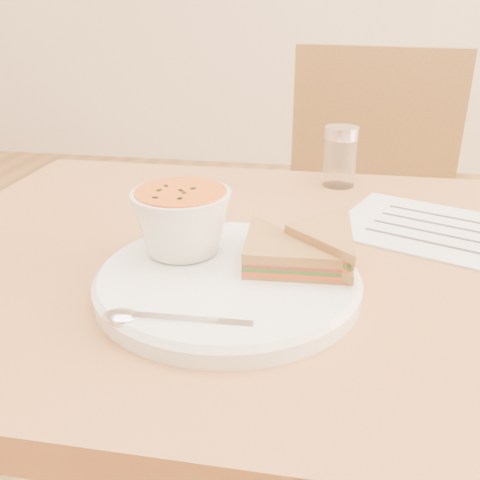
% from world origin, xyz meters
% --- Properties ---
extents(dining_table, '(1.00, 0.70, 0.75)m').
position_xyz_m(dining_table, '(0.00, 0.00, 0.38)').
color(dining_table, '#97582E').
rests_on(dining_table, floor).
extents(chair_far, '(0.49, 0.49, 0.94)m').
position_xyz_m(chair_far, '(0.10, 0.59, 0.47)').
color(chair_far, brown).
rests_on(chair_far, floor).
extents(plate, '(0.31, 0.31, 0.02)m').
position_xyz_m(plate, '(-0.07, -0.11, 0.76)').
color(plate, white).
rests_on(plate, dining_table).
extents(soup_bowl, '(0.12, 0.12, 0.08)m').
position_xyz_m(soup_bowl, '(-0.13, -0.07, 0.80)').
color(soup_bowl, white).
rests_on(soup_bowl, plate).
extents(sandwich_half_a, '(0.12, 0.12, 0.03)m').
position_xyz_m(sandwich_half_a, '(-0.05, -0.13, 0.78)').
color(sandwich_half_a, '#AE803D').
rests_on(sandwich_half_a, plate).
extents(sandwich_half_b, '(0.15, 0.15, 0.03)m').
position_xyz_m(sandwich_half_b, '(-0.01, -0.06, 0.79)').
color(sandwich_half_b, '#AE803D').
rests_on(sandwich_half_b, plate).
extents(spoon, '(0.18, 0.05, 0.01)m').
position_xyz_m(spoon, '(-0.09, -0.21, 0.77)').
color(spoon, silver).
rests_on(spoon, plate).
extents(paper_menu, '(0.33, 0.29, 0.00)m').
position_xyz_m(paper_menu, '(0.19, 0.10, 0.75)').
color(paper_menu, silver).
rests_on(paper_menu, dining_table).
extents(condiment_shaker, '(0.07, 0.07, 0.10)m').
position_xyz_m(condiment_shaker, '(0.05, 0.28, 0.80)').
color(condiment_shaker, silver).
rests_on(condiment_shaker, dining_table).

